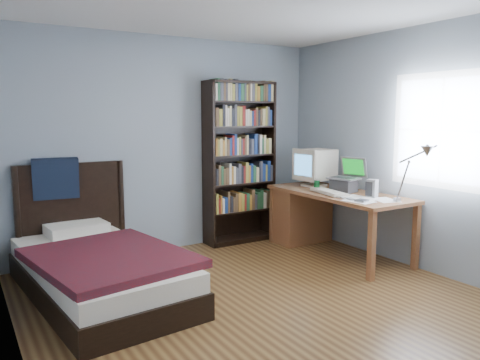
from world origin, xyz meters
The scene contains 14 objects.
room centered at (0.03, 0.00, 1.25)m, with size 4.20×4.24×2.50m.
desk centered at (1.51, 1.34, 0.42)m, with size 0.75×1.74×0.73m.
crt_monitor centered at (1.57, 1.34, 0.99)m, with size 0.43×0.40×0.46m.
laptop centered at (1.59, 0.84, 0.84)m, with size 0.38×0.37×0.39m.
desk_lamp centered at (1.49, -0.25, 1.21)m, with size 0.23×0.51×0.60m.
keyboard centered at (1.34, 0.83, 0.75)m, with size 0.20×0.51×0.04m, color beige.
speaker centered at (1.57, 0.41, 0.83)m, with size 0.10×0.10×0.19m, color gray.
soda_can centered at (1.38, 1.08, 0.79)m, with size 0.07×0.07×0.12m, color #083C19.
mouse centered at (1.47, 1.14, 0.75)m, with size 0.07×0.12×0.04m, color silver.
phone_silver centered at (1.25, 0.56, 0.74)m, with size 0.04×0.09×0.02m, color silver.
phone_grey centered at (1.26, 0.41, 0.74)m, with size 0.05×0.10×0.02m, color gray.
external_drive centered at (1.28, 0.28, 0.74)m, with size 0.11×0.11×0.02m, color gray.
bookshelf centered at (0.85, 1.94, 1.01)m, with size 0.90×0.30×2.01m.
bed centered at (-1.17, 1.13, 0.25)m, with size 1.34×2.22×1.16m.
Camera 1 is at (-2.18, -3.03, 1.61)m, focal length 35.00 mm.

